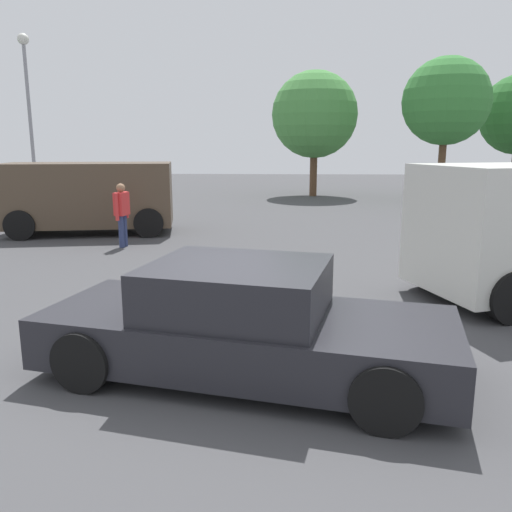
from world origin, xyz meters
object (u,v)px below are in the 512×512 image
object	(u,v)px
dog	(262,281)
pedestrian	(122,210)
light_post_near	(28,92)
suv_dark	(90,195)
sedan_foreground	(244,324)

from	to	relation	value
dog	pedestrian	size ratio (longest dim) A/B	0.39
pedestrian	light_post_near	bearing A→B (deg)	-43.72
suv_dark	light_post_near	distance (m)	9.20
sedan_foreground	light_post_near	xyz separation A→B (m)	(-9.89, 16.05, 3.99)
sedan_foreground	dog	bearing A→B (deg)	101.39
sedan_foreground	light_post_near	size ratio (longest dim) A/B	0.69
sedan_foreground	suv_dark	distance (m)	10.37
dog	suv_dark	xyz separation A→B (m)	(-5.07, 5.97, 0.85)
suv_dark	pedestrian	xyz separation A→B (m)	(1.50, -1.95, -0.16)
light_post_near	pedestrian	bearing A→B (deg)	-54.42
sedan_foreground	suv_dark	world-z (taller)	suv_dark
light_post_near	suv_dark	bearing A→B (deg)	-54.97
suv_dark	pedestrian	distance (m)	2.46
pedestrian	suv_dark	bearing A→B (deg)	-41.80
dog	pedestrian	world-z (taller)	pedestrian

